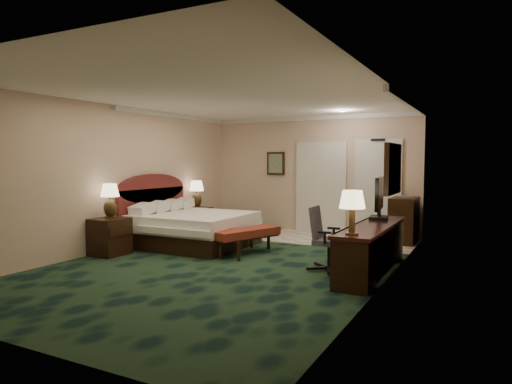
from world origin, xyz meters
The scene contains 24 objects.
floor centered at (0.00, 0.00, 0.00)m, with size 5.00×7.50×0.00m, color black.
ceiling centered at (0.00, 0.00, 2.70)m, with size 5.00×7.50×0.00m, color white.
wall_back centered at (0.00, 3.75, 1.35)m, with size 5.00×0.00×2.70m, color #BFA896.
wall_front centered at (0.00, -3.75, 1.35)m, with size 5.00×0.00×2.70m, color #BFA896.
wall_left centered at (-2.50, 0.00, 1.35)m, with size 0.00×7.50×2.70m, color #BFA896.
wall_right centered at (2.50, 0.00, 1.35)m, with size 0.00×7.50×2.70m, color #BFA896.
crown_molding centered at (0.00, 0.00, 2.65)m, with size 5.00×7.50×0.10m, color silver, non-canonical shape.
tile_patch centered at (0.90, 2.90, 0.01)m, with size 3.20×1.70×0.01m, color #B8ABA0.
headboard centered at (-2.44, 1.00, 0.70)m, with size 0.12×2.00×1.40m, color #541820, non-canonical shape.
entry_door centered at (1.55, 3.72, 1.05)m, with size 1.02×0.06×2.18m, color silver.
closet_doors centered at (0.25, 3.71, 1.05)m, with size 1.20×0.06×2.10m, color silver.
wall_art centered at (-0.90, 3.71, 1.60)m, with size 0.45×0.06×0.55m, color #466A5E.
wall_mirror centered at (2.46, 0.60, 1.55)m, with size 0.05×0.95×0.75m, color white.
bed centered at (-1.39, 0.99, 0.32)m, with size 2.02×1.87×0.64m, color white.
nightstand_near centered at (-2.22, -0.42, 0.33)m, with size 0.52×0.60×0.65m, color black.
nightstand_far centered at (-2.25, 2.36, 0.29)m, with size 0.47×0.54×0.58m, color black.
lamp_near centered at (-2.23, -0.39, 0.96)m, with size 0.32×0.32×0.61m, color black, non-canonical shape.
lamp_far centered at (-2.27, 2.34, 0.90)m, with size 0.33×0.33×0.62m, color black, non-canonical shape.
bed_bench centered at (-0.12, 0.77, 0.23)m, with size 0.46×1.34×0.45m, color maroon.
desk centered at (2.21, 0.42, 0.36)m, with size 0.54×2.50×0.72m, color black.
tv centered at (2.16, 1.11, 1.06)m, with size 0.07×0.88×0.69m, color black.
desk_lamp centered at (2.19, -0.61, 1.01)m, with size 0.33×0.33×0.58m, color black, non-canonical shape.
desk_chair centered at (1.61, 0.25, 0.49)m, with size 0.57×0.53×0.97m, color #44434F, non-canonical shape.
minibar centered at (2.21, 3.20, 0.46)m, with size 0.49×0.88×0.93m, color black.
Camera 1 is at (3.77, -6.32, 1.68)m, focal length 32.00 mm.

